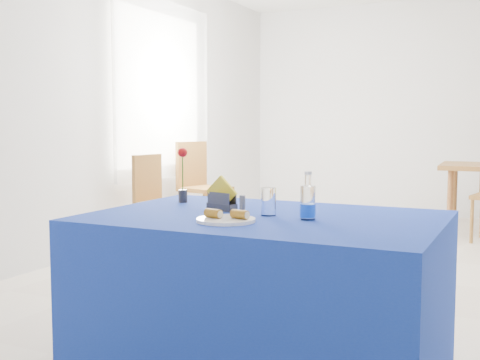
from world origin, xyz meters
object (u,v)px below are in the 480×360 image
Objects in this scene: water_bottle at (308,204)px; chair_win_a at (156,195)px; chair_win_b at (199,181)px; blue_table at (264,295)px; plate at (226,220)px.

water_bottle is 0.24× the size of chair_win_a.
water_bottle is at bearing -129.35° from chair_win_b.
water_bottle reaches higher than chair_win_a.
blue_table is 0.50m from water_bottle.
water_bottle is (0.22, -0.03, 0.45)m from blue_table.
chair_win_b reaches higher than water_bottle.
plate is at bearing -144.58° from water_bottle.
chair_win_a is at bearing 135.77° from water_bottle.
plate is at bearing -107.02° from blue_table.
plate is 0.37m from water_bottle.
chair_win_b is at bearing 124.30° from blue_table.
water_bottle reaches higher than blue_table.
chair_win_b reaches higher than chair_win_a.
blue_table is at bearing 171.25° from water_bottle.
plate is at bearing -134.72° from chair_win_b.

